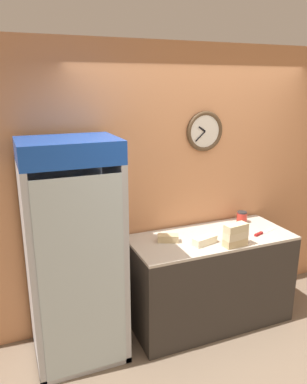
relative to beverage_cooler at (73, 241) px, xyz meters
The scene contains 11 objects.
ground_plane 1.94m from the beverage_cooler, 36.28° to the right, with size 14.00×14.00×0.00m, color #7A6651.
wall_back 1.39m from the beverage_cooler, 14.09° to the left, with size 5.20×0.10×2.70m.
prep_counter 1.44m from the beverage_cooler, ahead, with size 1.57×0.69×0.91m.
beverage_cooler is the anchor object (origin of this frame).
sandwich_stack_bottom 1.44m from the beverage_cooler, 13.72° to the right, with size 0.23×0.11×0.07m.
sandwich_stack_middle 1.44m from the beverage_cooler, 13.72° to the right, with size 0.23×0.12×0.07m.
sandwich_stack_top 1.44m from the beverage_cooler, 13.72° to the right, with size 0.23×0.12×0.07m.
sandwich_flat_left 1.18m from the beverage_cooler, ahead, with size 0.25×0.14×0.07m.
sandwich_flat_right 0.88m from the beverage_cooler, ahead, with size 0.21×0.16×0.07m.
chefs_knife 1.83m from the beverage_cooler, ahead, with size 0.34×0.15×0.02m.
condiment_jar 1.81m from the beverage_cooler, ahead, with size 0.11×0.11×0.12m.
Camera 1 is at (-1.79, -1.97, 2.32)m, focal length 35.00 mm.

